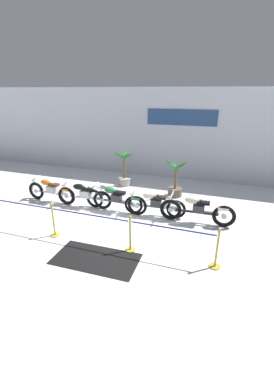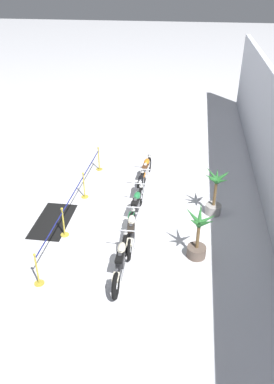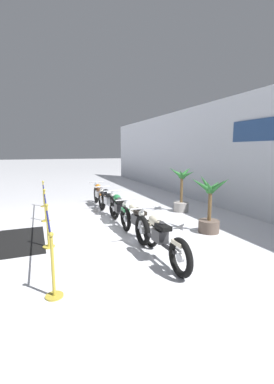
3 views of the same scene
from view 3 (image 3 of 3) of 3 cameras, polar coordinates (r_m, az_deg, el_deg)
ground_plane at (r=7.90m, az=-7.91°, el=-7.46°), size 120.00×120.00×0.00m
back_wall at (r=10.03m, az=21.94°, el=7.71°), size 28.00×0.29×4.20m
motorcycle_orange_0 at (r=10.57m, az=-8.45°, el=-0.65°), size 2.13×0.62×0.93m
motorcycle_black_1 at (r=9.18m, az=-6.53°, el=-2.10°), size 2.15×0.62×0.93m
motorcycle_green_2 at (r=8.02m, az=-4.14°, el=-3.69°), size 2.38×0.62×0.93m
motorcycle_cream_3 at (r=6.74m, az=-0.03°, el=-6.26°), size 2.13×0.62×0.91m
motorcycle_cream_4 at (r=5.46m, az=4.82°, el=-10.03°), size 2.42×0.62×0.94m
potted_palm_left_of_row at (r=9.62m, az=9.86°, el=0.46°), size 1.04×0.91×1.71m
potted_palm_right_of_row at (r=7.36m, az=15.84°, el=-3.44°), size 1.10×0.96×1.61m
stanchion_far_left at (r=8.78m, az=-19.82°, el=-1.59°), size 7.03×0.28×1.05m
stanchion_mid_left at (r=8.74m, az=-19.69°, el=-3.86°), size 0.28×0.28×1.05m
stanchion_mid_right at (r=6.43m, az=-19.15°, el=-8.53°), size 0.28×0.28×1.05m
stanchion_far_right at (r=4.36m, az=-18.10°, el=-17.20°), size 0.28×0.28×1.05m
floor_banner at (r=7.23m, az=-24.47°, el=-9.81°), size 2.23×1.17×0.01m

